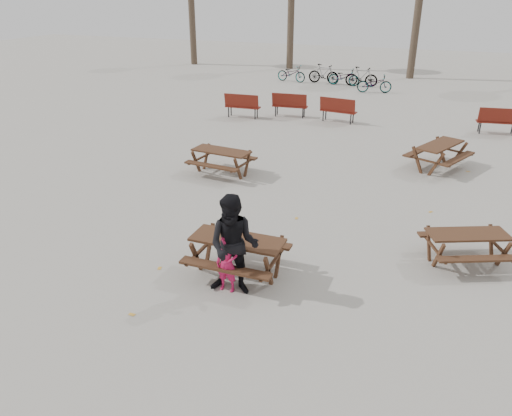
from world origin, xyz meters
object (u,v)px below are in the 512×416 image
(picnic_table_north, at_px, (222,162))
(soda_bottle, at_px, (235,240))
(child, at_px, (227,263))
(picnic_table_far, at_px, (439,156))
(main_picnic_table, at_px, (237,247))
(picnic_table_east, at_px, (465,248))
(food_tray, at_px, (236,241))
(adult, at_px, (234,246))

(picnic_table_north, bearing_deg, soda_bottle, -56.46)
(child, distance_m, picnic_table_far, 9.16)
(picnic_table_north, distance_m, picnic_table_far, 6.69)
(child, xyz_separation_m, picnic_table_north, (-2.72, 5.66, -0.20))
(soda_bottle, bearing_deg, main_picnic_table, 99.01)
(main_picnic_table, relative_size, picnic_table_east, 1.14)
(food_tray, xyz_separation_m, picnic_table_far, (3.34, 8.06, -0.40))
(main_picnic_table, height_order, child, child)
(picnic_table_far, bearing_deg, picnic_table_east, -148.35)
(child, xyz_separation_m, adult, (0.14, 0.00, 0.39))
(adult, xyz_separation_m, picnic_table_far, (3.18, 8.53, -0.57))
(soda_bottle, distance_m, picnic_table_east, 4.73)
(picnic_table_east, xyz_separation_m, picnic_table_far, (-0.79, 5.88, 0.05))
(child, relative_size, adult, 0.60)
(food_tray, height_order, picnic_table_east, food_tray)
(picnic_table_east, bearing_deg, soda_bottle, -175.29)
(picnic_table_east, bearing_deg, food_tray, -175.88)
(soda_bottle, xyz_separation_m, adult, (0.16, -0.41, 0.12))
(picnic_table_north, bearing_deg, picnic_table_far, 31.71)
(picnic_table_east, height_order, picnic_table_north, picnic_table_north)
(soda_bottle, bearing_deg, picnic_table_north, 117.23)
(main_picnic_table, bearing_deg, food_tray, -73.70)
(child, distance_m, picnic_table_north, 6.28)
(adult, distance_m, picnic_table_east, 4.82)
(child, distance_m, picnic_table_east, 4.90)
(adult, distance_m, picnic_table_far, 9.12)
(food_tray, distance_m, picnic_table_far, 8.73)
(food_tray, xyz_separation_m, picnic_table_east, (4.13, 2.17, -0.45))
(soda_bottle, relative_size, adult, 0.09)
(food_tray, bearing_deg, picnic_table_north, 117.57)
(adult, relative_size, picnic_table_east, 1.22)
(soda_bottle, bearing_deg, adult, -68.67)
(picnic_table_far, bearing_deg, adult, -176.49)
(adult, bearing_deg, main_picnic_table, 99.26)
(soda_bottle, height_order, adult, adult)
(child, bearing_deg, food_tray, 89.56)
(child, bearing_deg, picnic_table_north, 113.77)
(child, bearing_deg, adult, -0.76)
(main_picnic_table, height_order, picnic_table_north, main_picnic_table)
(picnic_table_east, distance_m, picnic_table_far, 5.94)
(picnic_table_east, bearing_deg, child, -170.89)
(soda_bottle, height_order, picnic_table_east, soda_bottle)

